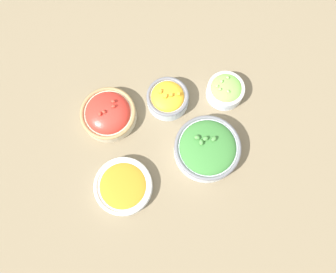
{
  "coord_description": "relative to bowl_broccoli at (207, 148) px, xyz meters",
  "views": [
    {
      "loc": [
        0.05,
        0.26,
        1.0
      ],
      "look_at": [
        0.0,
        0.0,
        0.03
      ],
      "focal_mm": 35.0,
      "sensor_mm": 36.0,
      "label": 1
    }
  ],
  "objects": [
    {
      "name": "ground_plane",
      "position": [
        0.11,
        -0.06,
        -0.04
      ],
      "size": [
        3.0,
        3.0,
        0.0
      ],
      "primitive_type": "plane",
      "color": "#75664C"
    },
    {
      "name": "bowl_broccoli",
      "position": [
        0.0,
        0.0,
        0.0
      ],
      "size": [
        0.2,
        0.2,
        0.09
      ],
      "color": "silver",
      "rests_on": "ground_plane"
    },
    {
      "name": "bowl_cherry_tomatoes",
      "position": [
        0.28,
        -0.17,
        -0.01
      ],
      "size": [
        0.17,
        0.17,
        0.08
      ],
      "color": "beige",
      "rests_on": "ground_plane"
    },
    {
      "name": "bowl_carrots",
      "position": [
        0.27,
        0.07,
        -0.02
      ],
      "size": [
        0.17,
        0.17,
        0.04
      ],
      "color": "silver",
      "rests_on": "ground_plane"
    },
    {
      "name": "bowl_squash",
      "position": [
        0.09,
        -0.18,
        -0.0
      ],
      "size": [
        0.13,
        0.13,
        0.07
      ],
      "color": "#B2C1CC",
      "rests_on": "ground_plane"
    },
    {
      "name": "bowl_lettuce",
      "position": [
        -0.1,
        -0.18,
        -0.0
      ],
      "size": [
        0.12,
        0.12,
        0.07
      ],
      "color": "silver",
      "rests_on": "ground_plane"
    }
  ]
}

